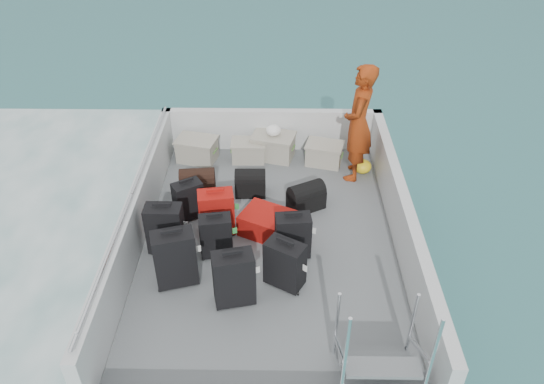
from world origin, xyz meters
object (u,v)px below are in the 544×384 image
at_px(crate_1, 249,151).
at_px(suitcase_2, 188,200).
at_px(suitcase_0, 175,259).
at_px(crate_2, 273,147).
at_px(suitcase_4, 216,237).
at_px(suitcase_5, 217,213).
at_px(suitcase_7, 293,236).
at_px(passenger, 358,123).
at_px(crate_0, 197,150).
at_px(suitcase_3, 234,279).
at_px(suitcase_1, 165,229).
at_px(suitcase_8, 271,224).
at_px(crate_3, 324,154).
at_px(suitcase_6, 285,265).

bearing_deg(crate_1, suitcase_2, -116.43).
xyz_separation_m(suitcase_0, suitcase_2, (-0.04, 1.29, -0.09)).
bearing_deg(crate_2, suitcase_0, -111.23).
bearing_deg(suitcase_4, suitcase_5, 85.89).
relative_size(suitcase_0, suitcase_4, 1.27).
xyz_separation_m(suitcase_7, passenger, (0.99, 1.87, 0.61)).
relative_size(suitcase_7, crate_0, 1.04).
bearing_deg(suitcase_0, suitcase_3, -38.70).
bearing_deg(suitcase_1, crate_2, 60.38).
height_order(suitcase_1, passenger, passenger).
height_order(suitcase_8, crate_0, crate_0).
distance_m(suitcase_5, crate_2, 2.07).
distance_m(crate_3, passenger, 0.93).
height_order(suitcase_4, suitcase_5, suitcase_5).
bearing_deg(crate_2, crate_1, -167.59).
relative_size(suitcase_8, crate_3, 1.43).
bearing_deg(suitcase_0, suitcase_7, 3.76).
height_order(suitcase_8, crate_1, crate_1).
relative_size(suitcase_3, suitcase_6, 1.13).
relative_size(suitcase_1, suitcase_3, 0.97).
xyz_separation_m(suitcase_4, crate_0, (-0.55, 2.29, -0.12)).
distance_m(suitcase_0, suitcase_4, 0.67).
xyz_separation_m(suitcase_0, suitcase_5, (0.39, 0.96, -0.06)).
bearing_deg(suitcase_6, suitcase_2, 166.20).
height_order(crate_0, crate_1, crate_0).
distance_m(suitcase_8, crate_0, 2.23).
distance_m(suitcase_2, crate_0, 1.52).
relative_size(suitcase_4, passenger, 0.33).
relative_size(suitcase_2, suitcase_7, 0.92).
relative_size(suitcase_1, suitcase_7, 1.11).
bearing_deg(crate_2, crate_0, -175.40).
bearing_deg(crate_3, suitcase_8, -114.94).
bearing_deg(passenger, crate_0, -84.50).
bearing_deg(crate_3, crate_0, 177.86).
bearing_deg(suitcase_6, suitcase_7, 108.97).
height_order(crate_2, passenger, passenger).
xyz_separation_m(suitcase_1, crate_2, (1.35, 2.31, -0.15)).
relative_size(suitcase_3, suitcase_8, 0.91).
height_order(suitcase_5, crate_0, suitcase_5).
bearing_deg(crate_3, passenger, -37.10).
distance_m(suitcase_3, suitcase_5, 1.30).
relative_size(suitcase_2, suitcase_5, 0.88).
relative_size(suitcase_5, suitcase_8, 0.82).
distance_m(suitcase_4, crate_3, 2.69).
bearing_deg(suitcase_8, crate_1, 38.27).
height_order(suitcase_4, crate_2, suitcase_4).
bearing_deg(suitcase_2, suitcase_1, -136.75).
height_order(crate_3, passenger, passenger).
xyz_separation_m(suitcase_6, crate_0, (-1.41, 2.81, -0.13)).
bearing_deg(suitcase_5, suitcase_8, -11.26).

